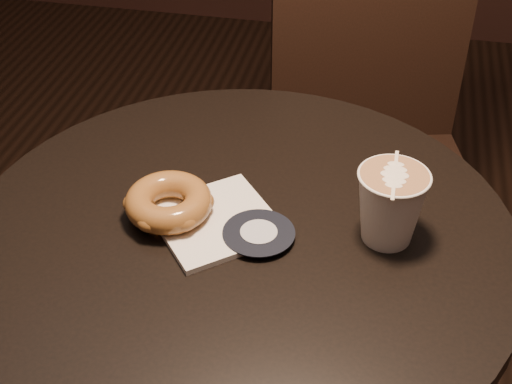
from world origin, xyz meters
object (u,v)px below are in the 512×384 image
at_px(cafe_table, 241,333).
at_px(latte_cup, 390,207).
at_px(pastry_bag, 216,221).
at_px(chair, 371,117).
at_px(doughnut, 169,202).

bearing_deg(cafe_table, latte_cup, 5.83).
relative_size(pastry_bag, latte_cup, 1.47).
relative_size(chair, doughnut, 9.13).
bearing_deg(pastry_bag, cafe_table, -40.18).
height_order(cafe_table, latte_cup, latte_cup).
relative_size(pastry_bag, doughnut, 1.28).
height_order(pastry_bag, latte_cup, latte_cup).
height_order(chair, latte_cup, chair).
bearing_deg(chair, doughnut, -124.94).
distance_m(cafe_table, doughnut, 0.24).
height_order(chair, doughnut, chair).
bearing_deg(cafe_table, pastry_bag, 179.32).
distance_m(cafe_table, pastry_bag, 0.21).
height_order(cafe_table, doughnut, doughnut).
xyz_separation_m(cafe_table, latte_cup, (0.18, 0.02, 0.25)).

